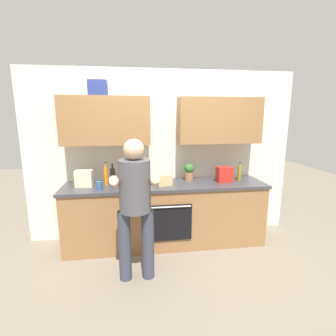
{
  "coord_description": "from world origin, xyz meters",
  "views": [
    {
      "loc": [
        -0.44,
        -3.37,
        1.83
      ],
      "look_at": [
        0.02,
        -0.1,
        1.15
      ],
      "focal_mm": 26.7,
      "sensor_mm": 36.0,
      "label": 1
    }
  ],
  "objects_px": {
    "potted_herb": "(189,172)",
    "grocery_bag_crisps": "(224,174)",
    "bottle_oil": "(239,173)",
    "grocery_bag_bread": "(164,180)",
    "bottle_hotsauce": "(127,180)",
    "person_standing": "(135,200)",
    "cup_tea": "(99,186)",
    "bottle_juice": "(106,175)",
    "bottle_soy": "(113,176)",
    "bottle_soda": "(140,176)",
    "grocery_bag_rice": "(84,179)"
  },
  "relations": [
    {
      "from": "bottle_soda",
      "to": "grocery_bag_bread",
      "type": "xyz_separation_m",
      "value": [
        0.32,
        -0.22,
        -0.01
      ]
    },
    {
      "from": "bottle_oil",
      "to": "cup_tea",
      "type": "xyz_separation_m",
      "value": [
        -2.0,
        -0.21,
        -0.06
      ]
    },
    {
      "from": "person_standing",
      "to": "grocery_bag_bread",
      "type": "xyz_separation_m",
      "value": [
        0.4,
        0.72,
        0.03
      ]
    },
    {
      "from": "person_standing",
      "to": "bottle_hotsauce",
      "type": "distance_m",
      "value": 0.59
    },
    {
      "from": "person_standing",
      "to": "grocery_bag_crisps",
      "type": "xyz_separation_m",
      "value": [
        1.29,
        0.77,
        0.06
      ]
    },
    {
      "from": "cup_tea",
      "to": "grocery_bag_crisps",
      "type": "bearing_deg",
      "value": 4.99
    },
    {
      "from": "person_standing",
      "to": "bottle_hotsauce",
      "type": "height_order",
      "value": "person_standing"
    },
    {
      "from": "cup_tea",
      "to": "bottle_juice",
      "type": "bearing_deg",
      "value": 73.89
    },
    {
      "from": "potted_herb",
      "to": "bottle_soy",
      "type": "bearing_deg",
      "value": -177.9
    },
    {
      "from": "bottle_soda",
      "to": "cup_tea",
      "type": "xyz_separation_m",
      "value": [
        -0.53,
        -0.33,
        -0.03
      ]
    },
    {
      "from": "person_standing",
      "to": "potted_herb",
      "type": "distance_m",
      "value": 1.23
    },
    {
      "from": "bottle_juice",
      "to": "potted_herb",
      "type": "height_order",
      "value": "bottle_juice"
    },
    {
      "from": "potted_herb",
      "to": "bottle_oil",
      "type": "bearing_deg",
      "value": -7.88
    },
    {
      "from": "bottle_juice",
      "to": "grocery_bag_bread",
      "type": "xyz_separation_m",
      "value": [
        0.79,
        -0.12,
        -0.06
      ]
    },
    {
      "from": "grocery_bag_rice",
      "to": "grocery_bag_bread",
      "type": "bearing_deg",
      "value": -3.78
    },
    {
      "from": "cup_tea",
      "to": "grocery_bag_rice",
      "type": "distance_m",
      "value": 0.29
    },
    {
      "from": "bottle_hotsauce",
      "to": "bottle_soy",
      "type": "height_order",
      "value": "bottle_soy"
    },
    {
      "from": "grocery_bag_bread",
      "to": "grocery_bag_rice",
      "type": "xyz_separation_m",
      "value": [
        -1.07,
        0.07,
        0.03
      ]
    },
    {
      "from": "bottle_oil",
      "to": "bottle_juice",
      "type": "distance_m",
      "value": 1.94
    },
    {
      "from": "bottle_juice",
      "to": "grocery_bag_rice",
      "type": "distance_m",
      "value": 0.29
    },
    {
      "from": "bottle_soda",
      "to": "bottle_soy",
      "type": "height_order",
      "value": "bottle_soy"
    },
    {
      "from": "bottle_soy",
      "to": "potted_herb",
      "type": "relative_size",
      "value": 1.12
    },
    {
      "from": "bottle_soda",
      "to": "cup_tea",
      "type": "distance_m",
      "value": 0.62
    },
    {
      "from": "potted_herb",
      "to": "bottle_soda",
      "type": "bearing_deg",
      "value": 178.93
    },
    {
      "from": "bottle_hotsauce",
      "to": "person_standing",
      "type": "bearing_deg",
      "value": -80.5
    },
    {
      "from": "bottle_soda",
      "to": "grocery_bag_bread",
      "type": "bearing_deg",
      "value": -34.07
    },
    {
      "from": "bottle_hotsauce",
      "to": "grocery_bag_bread",
      "type": "relative_size",
      "value": 1.41
    },
    {
      "from": "bottle_oil",
      "to": "grocery_bag_rice",
      "type": "xyz_separation_m",
      "value": [
        -2.22,
        -0.03,
        -0.0
      ]
    },
    {
      "from": "potted_herb",
      "to": "grocery_bag_crisps",
      "type": "relative_size",
      "value": 1.14
    },
    {
      "from": "bottle_juice",
      "to": "bottle_soy",
      "type": "height_order",
      "value": "bottle_juice"
    },
    {
      "from": "cup_tea",
      "to": "grocery_bag_crisps",
      "type": "height_order",
      "value": "grocery_bag_crisps"
    },
    {
      "from": "person_standing",
      "to": "grocery_bag_rice",
      "type": "height_order",
      "value": "person_standing"
    },
    {
      "from": "bottle_juice",
      "to": "potted_herb",
      "type": "bearing_deg",
      "value": 4.06
    },
    {
      "from": "bottle_oil",
      "to": "grocery_bag_bread",
      "type": "xyz_separation_m",
      "value": [
        -1.15,
        -0.1,
        -0.04
      ]
    },
    {
      "from": "bottle_hotsauce",
      "to": "bottle_oil",
      "type": "xyz_separation_m",
      "value": [
        1.64,
        0.25,
        -0.01
      ]
    },
    {
      "from": "bottle_oil",
      "to": "grocery_bag_crisps",
      "type": "height_order",
      "value": "bottle_oil"
    },
    {
      "from": "bottle_juice",
      "to": "bottle_soy",
      "type": "bearing_deg",
      "value": 26.37
    },
    {
      "from": "bottle_hotsauce",
      "to": "bottle_soda",
      "type": "bearing_deg",
      "value": 64.95
    },
    {
      "from": "bottle_juice",
      "to": "grocery_bag_bread",
      "type": "height_order",
      "value": "bottle_juice"
    },
    {
      "from": "bottle_oil",
      "to": "potted_herb",
      "type": "height_order",
      "value": "bottle_oil"
    },
    {
      "from": "bottle_oil",
      "to": "cup_tea",
      "type": "height_order",
      "value": "bottle_oil"
    },
    {
      "from": "person_standing",
      "to": "bottle_juice",
      "type": "xyz_separation_m",
      "value": [
        -0.39,
        0.84,
        0.09
      ]
    },
    {
      "from": "cup_tea",
      "to": "grocery_bag_bread",
      "type": "xyz_separation_m",
      "value": [
        0.86,
        0.11,
        0.02
      ]
    },
    {
      "from": "bottle_juice",
      "to": "grocery_bag_crisps",
      "type": "height_order",
      "value": "bottle_juice"
    },
    {
      "from": "bottle_hotsauce",
      "to": "cup_tea",
      "type": "height_order",
      "value": "bottle_hotsauce"
    },
    {
      "from": "grocery_bag_bread",
      "to": "cup_tea",
      "type": "bearing_deg",
      "value": -172.9
    },
    {
      "from": "bottle_juice",
      "to": "grocery_bag_bread",
      "type": "distance_m",
      "value": 0.8
    },
    {
      "from": "bottle_soda",
      "to": "grocery_bag_rice",
      "type": "xyz_separation_m",
      "value": [
        -0.75,
        -0.15,
        0.02
      ]
    },
    {
      "from": "bottle_juice",
      "to": "grocery_bag_rice",
      "type": "relative_size",
      "value": 1.43
    },
    {
      "from": "bottle_soy",
      "to": "grocery_bag_rice",
      "type": "distance_m",
      "value": 0.38
    }
  ]
}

